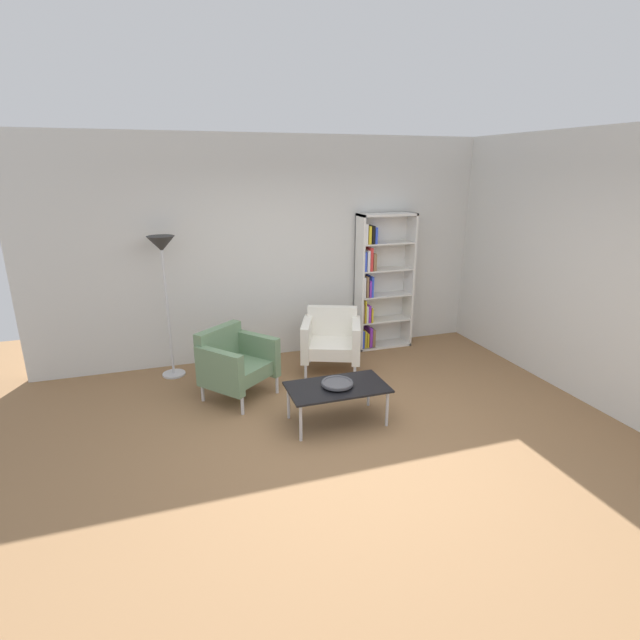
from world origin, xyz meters
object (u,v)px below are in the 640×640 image
(bookshelf_tall, at_px, (378,283))
(armchair_near_window, at_px, (235,362))
(decorative_bowl, at_px, (337,383))
(coffee_table_low, at_px, (337,389))
(floor_lamp_torchiere, at_px, (163,261))
(armchair_spare_guest, at_px, (331,339))

(bookshelf_tall, height_order, armchair_near_window, bookshelf_tall)
(decorative_bowl, distance_m, armchair_near_window, 1.28)
(decorative_bowl, bearing_deg, armchair_near_window, 133.70)
(coffee_table_low, xyz_separation_m, floor_lamp_torchiere, (-1.54, 1.75, 1.08))
(decorative_bowl, xyz_separation_m, armchair_near_window, (-0.89, 0.93, -0.02))
(bookshelf_tall, distance_m, decorative_bowl, 2.37)
(decorative_bowl, relative_size, armchair_spare_guest, 0.36)
(coffee_table_low, xyz_separation_m, armchair_near_window, (-0.89, 0.93, 0.05))
(floor_lamp_torchiere, bearing_deg, armchair_near_window, -51.31)
(bookshelf_tall, xyz_separation_m, floor_lamp_torchiere, (-2.85, -0.16, 0.51))
(coffee_table_low, relative_size, decorative_bowl, 3.12)
(bookshelf_tall, relative_size, armchair_spare_guest, 2.11)
(bookshelf_tall, xyz_separation_m, armchair_near_window, (-2.20, -0.98, -0.52))
(armchair_near_window, height_order, armchair_spare_guest, same)
(coffee_table_low, xyz_separation_m, armchair_spare_guest, (0.40, 1.29, 0.05))
(coffee_table_low, distance_m, decorative_bowl, 0.07)
(armchair_spare_guest, bearing_deg, armchair_near_window, -142.10)
(armchair_spare_guest, bearing_deg, decorative_bowl, -85.13)
(decorative_bowl, distance_m, armchair_spare_guest, 1.35)
(coffee_table_low, relative_size, floor_lamp_torchiere, 0.57)
(coffee_table_low, xyz_separation_m, decorative_bowl, (0.00, 0.00, 0.07))
(coffee_table_low, height_order, floor_lamp_torchiere, floor_lamp_torchiere)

